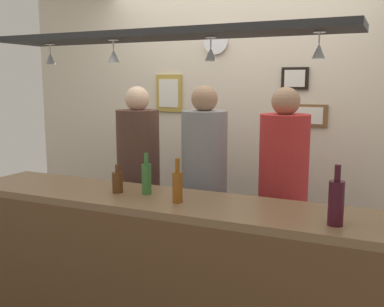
{
  "coord_description": "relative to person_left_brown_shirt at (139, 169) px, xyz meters",
  "views": [
    {
      "loc": [
        1.26,
        -2.65,
        1.68
      ],
      "look_at": [
        0.0,
        0.1,
        1.19
      ],
      "focal_mm": 41.73,
      "sensor_mm": 36.0,
      "label": 1
    }
  ],
  "objects": [
    {
      "name": "back_wall",
      "position": [
        0.59,
        0.74,
        0.31
      ],
      "size": [
        4.4,
        0.06,
        2.6
      ],
      "primitive_type": "cube",
      "color": "beige",
      "rests_on": "ground_plane"
    },
    {
      "name": "bar_counter",
      "position": [
        0.59,
        -0.86,
        -0.32
      ],
      "size": [
        2.7,
        0.55,
        0.99
      ],
      "color": "brown",
      "rests_on": "ground_plane"
    },
    {
      "name": "overhead_glass_rack",
      "position": [
        0.59,
        -0.66,
        0.96
      ],
      "size": [
        2.2,
        0.36,
        0.04
      ],
      "primitive_type": "cube",
      "color": "black"
    },
    {
      "name": "hanging_wineglass_far_left",
      "position": [
        -0.28,
        -0.64,
        0.85
      ],
      "size": [
        0.07,
        0.07,
        0.13
      ],
      "color": "silver",
      "rests_on": "overhead_glass_rack"
    },
    {
      "name": "hanging_wineglass_left",
      "position": [
        0.28,
        -0.72,
        0.85
      ],
      "size": [
        0.07,
        0.07,
        0.13
      ],
      "color": "silver",
      "rests_on": "overhead_glass_rack"
    },
    {
      "name": "hanging_wineglass_center_left",
      "position": [
        0.87,
        -0.63,
        0.85
      ],
      "size": [
        0.07,
        0.07,
        0.13
      ],
      "color": "silver",
      "rests_on": "overhead_glass_rack"
    },
    {
      "name": "hanging_wineglass_center",
      "position": [
        1.47,
        -0.65,
        0.85
      ],
      "size": [
        0.07,
        0.07,
        0.13
      ],
      "color": "silver",
      "rests_on": "overhead_glass_rack"
    },
    {
      "name": "person_left_brown_shirt",
      "position": [
        0.0,
        0.0,
        0.0
      ],
      "size": [
        0.34,
        0.34,
        1.64
      ],
      "color": "#2D334C",
      "rests_on": "ground_plane"
    },
    {
      "name": "person_middle_grey_shirt",
      "position": [
        0.57,
        -0.0,
        0.01
      ],
      "size": [
        0.34,
        0.34,
        1.65
      ],
      "color": "#2D334C",
      "rests_on": "ground_plane"
    },
    {
      "name": "person_right_red_shirt",
      "position": [
        1.17,
        0.0,
        0.0
      ],
      "size": [
        0.34,
        0.34,
        1.64
      ],
      "color": "#2D334C",
      "rests_on": "ground_plane"
    },
    {
      "name": "bottle_beer_green_import",
      "position": [
        0.47,
        -0.67,
        0.1
      ],
      "size": [
        0.06,
        0.06,
        0.26
      ],
      "color": "#336B2D",
      "rests_on": "bar_counter"
    },
    {
      "name": "bottle_wine_dark_red",
      "position": [
        1.61,
        -0.82,
        0.12
      ],
      "size": [
        0.08,
        0.08,
        0.3
      ],
      "color": "#380F19",
      "rests_on": "bar_counter"
    },
    {
      "name": "bottle_beer_brown_stubby",
      "position": [
        0.28,
        -0.71,
        0.07
      ],
      "size": [
        0.07,
        0.07,
        0.18
      ],
      "color": "#512D14",
      "rests_on": "bar_counter"
    },
    {
      "name": "bottle_beer_amber_tall",
      "position": [
        0.73,
        -0.76,
        0.1
      ],
      "size": [
        0.06,
        0.06,
        0.26
      ],
      "color": "brown",
      "rests_on": "bar_counter"
    },
    {
      "name": "picture_frame_lower_pair",
      "position": [
        1.2,
        0.7,
        0.42
      ],
      "size": [
        0.3,
        0.02,
        0.18
      ],
      "color": "brown",
      "rests_on": "back_wall"
    },
    {
      "name": "picture_frame_upper_small",
      "position": [
        1.08,
        0.7,
        0.72
      ],
      "size": [
        0.22,
        0.02,
        0.18
      ],
      "color": "black",
      "rests_on": "back_wall"
    },
    {
      "name": "picture_frame_caricature",
      "position": [
        -0.08,
        0.7,
        0.58
      ],
      "size": [
        0.26,
        0.02,
        0.34
      ],
      "color": "#B29338",
      "rests_on": "back_wall"
    },
    {
      "name": "wall_clock",
      "position": [
        0.38,
        0.69,
        1.03
      ],
      "size": [
        0.22,
        0.03,
        0.22
      ],
      "primitive_type": "cylinder",
      "rotation": [
        1.57,
        0.0,
        0.0
      ],
      "color": "white",
      "rests_on": "back_wall"
    }
  ]
}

